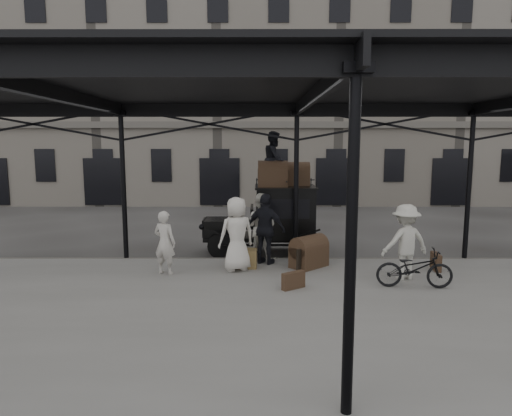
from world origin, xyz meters
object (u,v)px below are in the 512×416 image
(porter_left, at_px, (165,243))
(porter_official, at_px, (266,229))
(steamer_trunk_platform, at_px, (309,254))
(taxi, at_px, (275,216))
(bicycle, at_px, (414,268))
(steamer_trunk_roof_near, at_px, (273,176))

(porter_left, relative_size, porter_official, 0.83)
(steamer_trunk_platform, bearing_deg, porter_official, 122.01)
(taxi, bearing_deg, bicycle, -51.53)
(porter_left, bearing_deg, porter_official, -137.55)
(steamer_trunk_platform, bearing_deg, taxi, 69.30)
(porter_left, relative_size, steamer_trunk_roof_near, 1.82)
(steamer_trunk_roof_near, bearing_deg, steamer_trunk_platform, -63.42)
(taxi, distance_m, porter_official, 1.84)
(taxi, xyz_separation_m, bicycle, (3.12, -3.93, -0.59))
(porter_left, relative_size, bicycle, 0.95)
(porter_official, distance_m, steamer_trunk_platform, 1.37)
(porter_official, xyz_separation_m, steamer_trunk_platform, (1.18, -0.33, -0.63))
(porter_left, distance_m, steamer_trunk_platform, 3.89)
(steamer_trunk_roof_near, bearing_deg, porter_official, -98.52)
(bicycle, bearing_deg, steamer_trunk_roof_near, 46.22)
(bicycle, bearing_deg, steamer_trunk_platform, 56.85)
(bicycle, bearing_deg, porter_left, 84.84)
(steamer_trunk_roof_near, bearing_deg, bicycle, -48.76)
(taxi, relative_size, steamer_trunk_platform, 3.67)
(porter_official, relative_size, bicycle, 1.14)
(steamer_trunk_platform, bearing_deg, bicycle, -80.86)
(taxi, distance_m, steamer_trunk_roof_near, 1.34)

